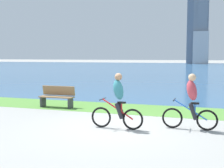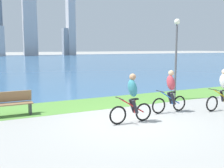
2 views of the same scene
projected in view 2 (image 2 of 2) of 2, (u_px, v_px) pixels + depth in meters
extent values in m
plane|color=#9E9E99|center=(128.00, 122.00, 8.94)|extent=(300.00, 300.00, 0.00)
cube|color=#59933D|center=(92.00, 104.00, 11.89)|extent=(120.00, 2.46, 0.01)
cube|color=#386693|center=(8.00, 61.00, 49.13)|extent=(300.00, 81.36, 0.00)
torus|color=black|center=(118.00, 115.00, 8.64)|extent=(0.63, 0.06, 0.63)
torus|color=black|center=(143.00, 112.00, 9.07)|extent=(0.63, 0.06, 0.63)
cylinder|color=red|center=(132.00, 105.00, 8.83)|extent=(0.96, 0.04, 0.60)
cylinder|color=red|center=(135.00, 106.00, 8.89)|extent=(0.04, 0.04, 0.46)
cube|color=black|center=(135.00, 99.00, 8.85)|extent=(0.24, 0.10, 0.05)
cylinder|color=black|center=(119.00, 98.00, 8.58)|extent=(0.03, 0.52, 0.03)
ellipsoid|color=teal|center=(133.00, 88.00, 8.76)|extent=(0.40, 0.36, 0.65)
sphere|color=#A57A59|center=(133.00, 77.00, 8.71)|extent=(0.22, 0.22, 0.22)
cylinder|color=#26262D|center=(135.00, 107.00, 8.78)|extent=(0.27, 0.11, 0.49)
cylinder|color=#26262D|center=(132.00, 106.00, 8.95)|extent=(0.27, 0.11, 0.49)
torus|color=black|center=(159.00, 106.00, 10.07)|extent=(0.62, 0.06, 0.62)
torus|color=black|center=(179.00, 103.00, 10.51)|extent=(0.62, 0.06, 0.62)
cylinder|color=blue|center=(170.00, 97.00, 10.26)|extent=(0.97, 0.04, 0.60)
cylinder|color=blue|center=(172.00, 98.00, 10.32)|extent=(0.04, 0.04, 0.46)
cube|color=black|center=(173.00, 92.00, 10.29)|extent=(0.24, 0.10, 0.05)
cylinder|color=black|center=(160.00, 91.00, 10.01)|extent=(0.03, 0.52, 0.03)
ellipsoid|color=#BF3F4C|center=(171.00, 83.00, 10.19)|extent=(0.40, 0.36, 0.65)
sphere|color=#D8AD84|center=(171.00, 73.00, 10.14)|extent=(0.22, 0.22, 0.22)
cylinder|color=#26262D|center=(173.00, 99.00, 10.21)|extent=(0.27, 0.11, 0.49)
cylinder|color=#26262D|center=(170.00, 98.00, 10.39)|extent=(0.27, 0.11, 0.49)
torus|color=black|center=(212.00, 104.00, 10.43)|extent=(0.62, 0.06, 0.62)
cylinder|color=gold|center=(223.00, 96.00, 10.64)|extent=(1.05, 0.04, 0.60)
cylinder|color=black|center=(214.00, 90.00, 10.38)|extent=(0.03, 0.52, 0.03)
ellipsoid|color=white|center=(224.00, 81.00, 10.57)|extent=(0.40, 0.36, 0.65)
sphere|color=beige|center=(224.00, 72.00, 10.52)|extent=(0.22, 0.22, 0.22)
cylinder|color=#26262D|center=(222.00, 96.00, 10.77)|extent=(0.27, 0.11, 0.49)
cube|color=olive|center=(12.00, 104.00, 9.72)|extent=(1.50, 0.45, 0.04)
cube|color=olive|center=(11.00, 96.00, 9.86)|extent=(1.50, 0.11, 0.40)
cube|color=#38383D|center=(30.00, 108.00, 10.03)|extent=(0.08, 0.37, 0.45)
cylinder|color=#595960|center=(176.00, 62.00, 12.70)|extent=(0.10, 0.10, 3.63)
sphere|color=white|center=(177.00, 22.00, 12.43)|extent=(0.28, 0.28, 0.28)
cube|color=#B7B7BC|center=(30.00, 19.00, 82.67)|extent=(4.13, 3.21, 22.92)
cube|color=#8C939E|center=(66.00, 42.00, 88.82)|extent=(2.45, 2.73, 8.97)
cube|color=#B7B7BC|center=(70.00, 15.00, 88.14)|extent=(2.37, 3.55, 26.97)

